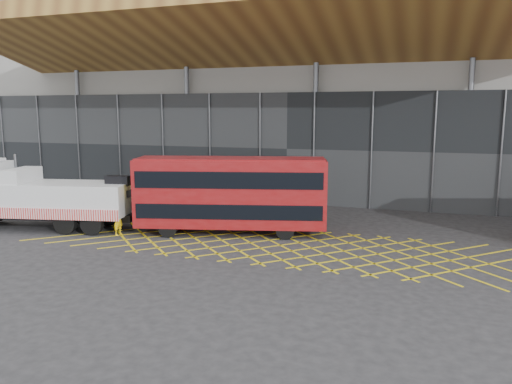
% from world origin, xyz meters
% --- Properties ---
extents(ground_plane, '(120.00, 120.00, 0.00)m').
position_xyz_m(ground_plane, '(0.00, 0.00, 0.00)').
color(ground_plane, '#242426').
extents(road_markings, '(26.36, 7.16, 0.01)m').
position_xyz_m(road_markings, '(4.80, 0.00, 0.01)').
color(road_markings, yellow).
rests_on(road_markings, ground_plane).
extents(construction_building, '(55.00, 23.97, 18.00)m').
position_xyz_m(construction_building, '(1.92, 18.40, 8.98)').
color(construction_building, gray).
rests_on(construction_building, ground_plane).
extents(recovery_truck, '(11.99, 4.88, 4.17)m').
position_xyz_m(recovery_truck, '(-9.43, -0.91, 1.93)').
color(recovery_truck, black).
rests_on(recovery_truck, ground_plane).
extents(bus_towed, '(10.56, 4.94, 4.20)m').
position_xyz_m(bus_towed, '(1.54, 1.47, 2.33)').
color(bus_towed, maroon).
rests_on(bus_towed, ground_plane).
extents(worker, '(0.49, 0.68, 1.72)m').
position_xyz_m(worker, '(-4.13, -0.79, 0.86)').
color(worker, yellow).
rests_on(worker, ground_plane).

